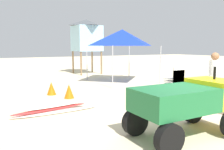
{
  "coord_description": "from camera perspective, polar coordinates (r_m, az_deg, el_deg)",
  "views": [
    {
      "loc": [
        -4.54,
        -3.7,
        1.96
      ],
      "look_at": [
        -0.28,
        3.67,
        0.92
      ],
      "focal_mm": 37.01,
      "sensor_mm": 36.0,
      "label": 1
    }
  ],
  "objects": [
    {
      "name": "ground",
      "position": [
        6.18,
        20.1,
        -11.96
      ],
      "size": [
        80.0,
        80.0,
        0.0
      ],
      "primitive_type": "plane",
      "color": "beige"
    },
    {
      "name": "traffic_cone_far",
      "position": [
        8.99,
        -10.58,
        -3.96
      ],
      "size": [
        0.38,
        0.38,
        0.54
      ],
      "primitive_type": "cone",
      "color": "orange",
      "rests_on": "ground"
    },
    {
      "name": "stacked_plastic_chairs",
      "position": [
        8.02,
        15.48,
        -1.98
      ],
      "size": [
        0.48,
        0.48,
        1.29
      ],
      "color": "white",
      "rests_on": "ground"
    },
    {
      "name": "traffic_cone_near",
      "position": [
        9.78,
        -14.75,
        -3.22
      ],
      "size": [
        0.37,
        0.37,
        0.53
      ],
      "primitive_type": "cone",
      "color": "orange",
      "rests_on": "ground"
    },
    {
      "name": "utility_cart",
      "position": [
        5.39,
        18.44,
        -5.99
      ],
      "size": [
        2.58,
        1.35,
        1.5
      ],
      "color": "#1E6B38",
      "rests_on": "ground"
    },
    {
      "name": "lifeguard_tower",
      "position": [
        16.93,
        -6.28,
        9.72
      ],
      "size": [
        1.98,
        1.98,
        3.89
      ],
      "color": "olive",
      "rests_on": "ground"
    },
    {
      "name": "surfboard_pile",
      "position": [
        7.17,
        -14.1,
        -8.16
      ],
      "size": [
        2.59,
        0.58,
        0.24
      ],
      "color": "white",
      "rests_on": "ground"
    },
    {
      "name": "lifeguard_near_center",
      "position": [
        7.72,
        23.89,
        -0.47
      ],
      "size": [
        0.32,
        0.32,
        1.79
      ],
      "color": "red",
      "rests_on": "ground"
    },
    {
      "name": "popup_canopy",
      "position": [
        12.91,
        2.56,
        9.21
      ],
      "size": [
        3.03,
        3.03,
        2.91
      ],
      "color": "#B2B2B7",
      "rests_on": "ground"
    }
  ]
}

